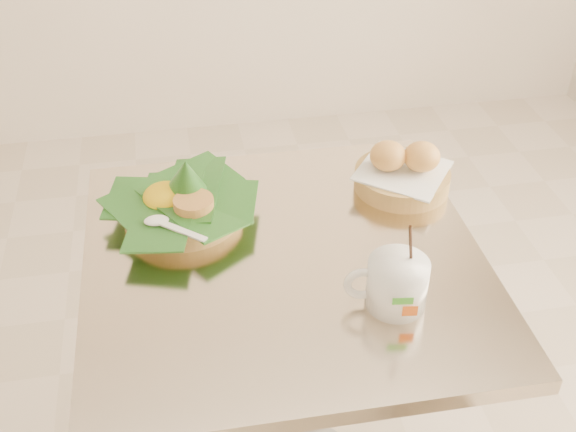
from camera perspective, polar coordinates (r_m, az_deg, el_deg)
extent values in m
cylinder|color=gray|center=(1.54, -0.26, -14.07)|extent=(0.07, 0.07, 0.69)
cube|color=beige|center=(1.28, -0.31, -3.70)|extent=(0.70, 0.70, 0.03)
cylinder|color=tan|center=(1.37, -8.33, 0.59)|extent=(0.22, 0.22, 0.04)
cone|color=#1B4F16|center=(1.34, -8.06, 3.02)|extent=(0.10, 0.12, 0.11)
ellipsoid|color=yellow|center=(1.37, -9.69, 1.52)|extent=(0.08, 0.08, 0.05)
cylinder|color=#CC9347|center=(1.33, -7.47, 0.98)|extent=(0.07, 0.07, 0.02)
cylinder|color=tan|center=(1.46, 8.99, 2.92)|extent=(0.19, 0.19, 0.04)
cube|color=white|center=(1.45, 9.06, 3.57)|extent=(0.23, 0.23, 0.01)
ellipsoid|color=#C8852E|center=(1.43, 7.90, 4.74)|extent=(0.07, 0.07, 0.06)
ellipsoid|color=#C8852E|center=(1.44, 10.53, 4.64)|extent=(0.07, 0.07, 0.06)
cylinder|color=white|center=(1.17, 8.62, -5.31)|extent=(0.10, 0.10, 0.09)
torus|color=white|center=(1.16, 5.90, -5.35)|extent=(0.06, 0.02, 0.06)
cylinder|color=#472514|center=(1.14, 8.79, -3.86)|extent=(0.09, 0.09, 0.01)
cylinder|color=black|center=(1.13, 9.68, -2.65)|extent=(0.03, 0.04, 0.13)
cube|color=green|center=(1.13, 9.07, -6.67)|extent=(0.03, 0.01, 0.01)
cube|color=orange|center=(1.14, 9.62, -7.42)|extent=(0.02, 0.00, 0.02)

